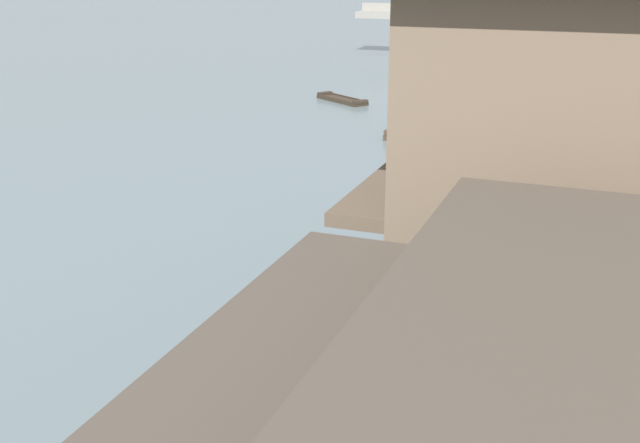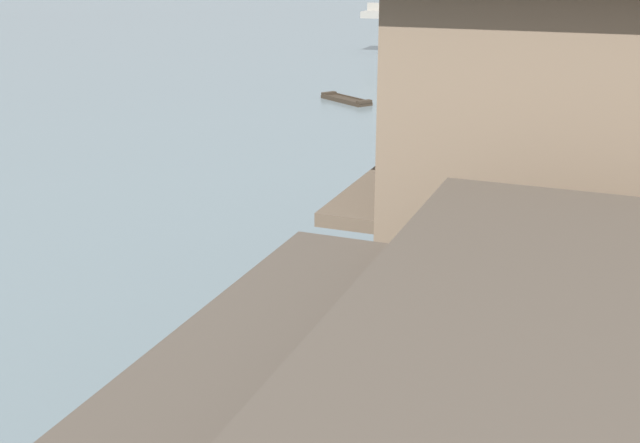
# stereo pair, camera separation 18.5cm
# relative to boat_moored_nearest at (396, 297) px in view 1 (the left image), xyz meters

# --- Properties ---
(boat_moored_nearest) EXTENTS (1.62, 5.78, 0.41)m
(boat_moored_nearest) POSITION_rel_boat_moored_nearest_xyz_m (0.00, 0.00, 0.00)
(boat_moored_nearest) COLOR #423328
(boat_moored_nearest) RESTS_ON ground
(boat_moored_second) EXTENTS (1.37, 3.77, 0.79)m
(boat_moored_second) POSITION_rel_boat_moored_nearest_xyz_m (0.21, 33.49, 0.17)
(boat_moored_second) COLOR #423328
(boat_moored_second) RESTS_ON ground
(boat_moored_third) EXTENTS (1.06, 5.15, 0.52)m
(boat_moored_third) POSITION_rel_boat_moored_nearest_xyz_m (-5.34, 20.83, 0.04)
(boat_moored_third) COLOR #423328
(boat_moored_third) RESTS_ON ground
(boat_moored_far) EXTENTS (4.00, 3.19, 0.36)m
(boat_moored_far) POSITION_rel_boat_moored_nearest_xyz_m (-11.48, 27.99, -0.01)
(boat_moored_far) COLOR #33281E
(boat_moored_far) RESTS_ON ground
(boat_midriver_upstream) EXTENTS (1.93, 5.75, 0.35)m
(boat_midriver_upstream) POSITION_rel_boat_moored_nearest_xyz_m (-0.63, 7.51, -0.02)
(boat_midriver_upstream) COLOR brown
(boat_midriver_upstream) RESTS_ON ground
(boat_upstream_distant) EXTENTS (1.74, 5.33, 0.47)m
(boat_upstream_distant) POSITION_rel_boat_moored_nearest_xyz_m (0.23, 22.86, 0.02)
(boat_upstream_distant) COLOR brown
(boat_upstream_distant) RESTS_ON ground
(house_waterfront_second) EXTENTS (5.82, 7.93, 8.74)m
(house_waterfront_second) POSITION_rel_boat_moored_nearest_xyz_m (5.07, -7.36, 4.98)
(house_waterfront_second) COLOR #75604C
(house_waterfront_second) RESTS_ON riverbank_right
(house_waterfront_tall) EXTENTS (6.74, 6.81, 6.14)m
(house_waterfront_tall) POSITION_rel_boat_moored_nearest_xyz_m (5.53, 0.50, 3.68)
(house_waterfront_tall) COLOR brown
(house_waterfront_tall) RESTS_ON riverbank_right
(house_waterfront_narrow) EXTENTS (5.89, 5.85, 6.14)m
(house_waterfront_narrow) POSITION_rel_boat_moored_nearest_xyz_m (5.11, 6.99, 3.69)
(house_waterfront_narrow) COLOR gray
(house_waterfront_narrow) RESTS_ON riverbank_right
(stone_bridge) EXTENTS (26.96, 2.40, 4.54)m
(stone_bridge) POSITION_rel_boat_moored_nearest_xyz_m (-5.55, 54.09, 2.85)
(stone_bridge) COLOR gray
(stone_bridge) RESTS_ON ground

